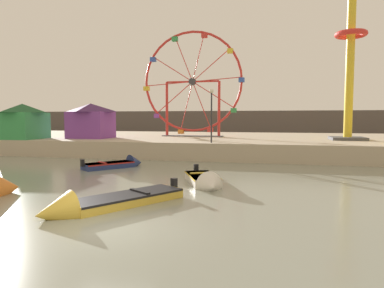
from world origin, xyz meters
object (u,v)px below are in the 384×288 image
Objects in this scene: motorboat_navy_blue at (119,164)px; ferris_wheel_red_frame at (193,84)px; drop_tower_yellow_tower at (350,64)px; motorboat_mustard_yellow at (99,204)px; carnival_booth_purple_stall at (91,120)px; promenade_lamp_near at (211,108)px; carnival_booth_green_kiosk at (23,121)px; motorboat_white_red_stripe at (205,181)px.

ferris_wheel_red_frame is at bearing 30.40° from motorboat_navy_blue.
drop_tower_yellow_tower is (16.20, 11.10, 7.61)m from motorboat_navy_blue.
carnival_booth_purple_stall reaches higher than motorboat_mustard_yellow.
promenade_lamp_near reaches higher than carnival_booth_purple_stall.
promenade_lamp_near reaches higher than carnival_booth_green_kiosk.
drop_tower_yellow_tower is at bearing 125.79° from motorboat_white_red_stripe.
promenade_lamp_near is (-10.89, -6.17, -3.80)m from drop_tower_yellow_tower.
motorboat_navy_blue is at bearing -125.24° from motorboat_mustard_yellow.
motorboat_navy_blue is 8.19m from promenade_lamp_near.
motorboat_white_red_stripe is 0.99× the size of carnival_booth_purple_stall.
motorboat_mustard_yellow is at bearing -95.62° from promenade_lamp_near.
motorboat_white_red_stripe reaches higher than motorboat_navy_blue.
drop_tower_yellow_tower is at bearing 29.54° from promenade_lamp_near.
ferris_wheel_red_frame reaches higher than carnival_booth_green_kiosk.
carnival_booth_purple_stall is at bearing 164.02° from promenade_lamp_near.
carnival_booth_green_kiosk is (-12.12, 5.87, 2.81)m from motorboat_navy_blue.
drop_tower_yellow_tower is at bearing 9.28° from carnival_booth_green_kiosk.
carnival_booth_purple_stall is at bearing 76.96° from motorboat_navy_blue.
motorboat_navy_blue is 1.00× the size of motorboat_white_red_stripe.
motorboat_navy_blue is at bearing -137.12° from promenade_lamp_near.
promenade_lamp_near is at bearing -15.43° from carnival_booth_purple_stall.
ferris_wheel_red_frame is at bearing -141.53° from motorboat_mustard_yellow.
ferris_wheel_red_frame reaches higher than motorboat_navy_blue.
ferris_wheel_red_frame is 2.62× the size of promenade_lamp_near.
carnival_booth_purple_stall is 12.59m from promenade_lamp_near.
ferris_wheel_red_frame reaches higher than carnival_booth_purple_stall.
carnival_booth_purple_stall is at bearing 23.96° from carnival_booth_green_kiosk.
carnival_booth_purple_stall is at bearing -116.36° from motorboat_mustard_yellow.
motorboat_mustard_yellow reaches higher than motorboat_navy_blue.
drop_tower_yellow_tower is 3.34× the size of carnival_booth_green_kiosk.
drop_tower_yellow_tower is 29.20m from carnival_booth_green_kiosk.
carnival_booth_green_kiosk is at bearing -101.12° from motorboat_mustard_yellow.
drop_tower_yellow_tower is 23.60m from carnival_booth_purple_stall.
ferris_wheel_red_frame is 0.79× the size of drop_tower_yellow_tower.
ferris_wheel_red_frame is 10.69m from carnival_booth_purple_stall.
carnival_booth_green_kiosk is (-18.85, 10.74, 2.79)m from motorboat_white_red_stripe.
carnival_booth_green_kiosk is at bearing 102.28° from motorboat_navy_blue.
drop_tower_yellow_tower reaches higher than motorboat_navy_blue.
promenade_lamp_near is (-1.42, 9.80, 3.79)m from motorboat_white_red_stripe.
motorboat_mustard_yellow is 24.47m from ferris_wheel_red_frame.
motorboat_mustard_yellow is 1.36× the size of carnival_booth_purple_stall.
motorboat_white_red_stripe is at bearing -30.86° from carnival_booth_green_kiosk.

